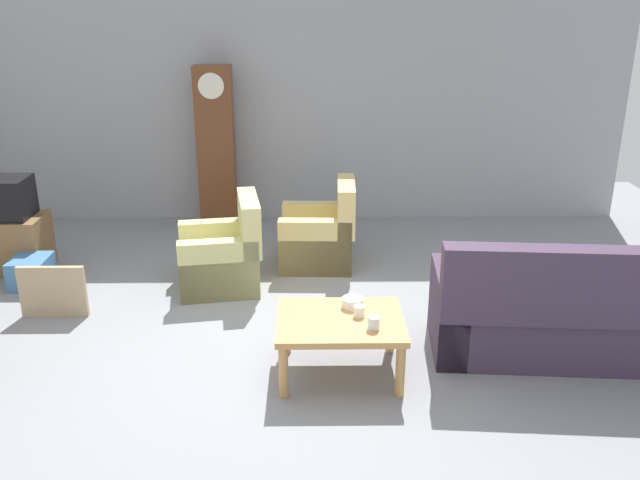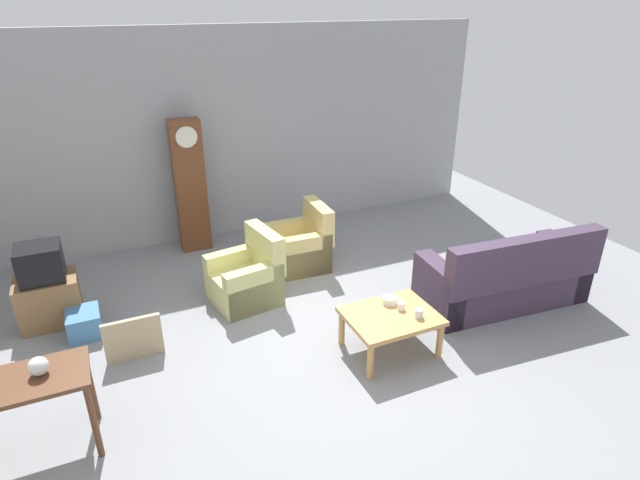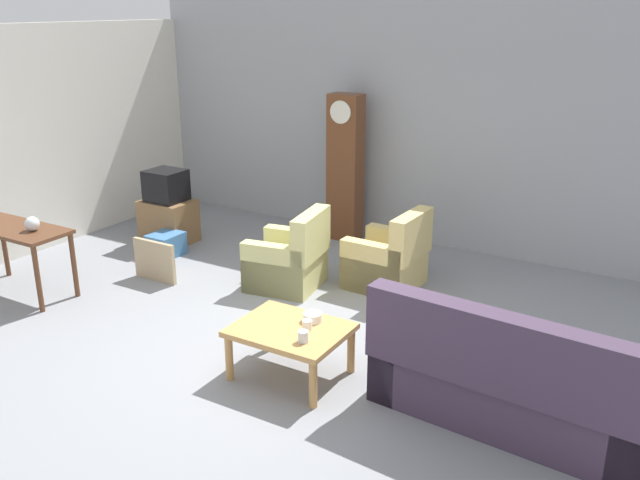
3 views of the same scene
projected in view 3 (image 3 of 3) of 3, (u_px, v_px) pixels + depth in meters
The scene contains 17 objects.
ground_plane at pixel (270, 346), 6.46m from camera, with size 10.40×10.40×0.00m, color gray.
garage_door_wall at pixel (423, 125), 8.86m from camera, with size 8.40×0.16×3.20m, color #9EA0A5.
pegboard_wall_left at pixel (5, 146), 8.33m from camera, with size 0.12×6.40×2.88m, color silver.
couch_floral at pixel (509, 382), 5.17m from camera, with size 2.16×1.04×1.04m.
armchair_olive_near at pixel (289, 262), 7.74m from camera, with size 0.90×0.88×0.92m.
armchair_olive_far at pixel (389, 261), 7.75m from camera, with size 0.82×0.79×0.92m.
coffee_table_wood at pixel (290, 334), 5.83m from camera, with size 0.96×0.76×0.47m.
console_table_dark at pixel (16, 237), 7.46m from camera, with size 1.30×0.56×0.78m.
grandfather_clock at pixel (345, 168), 9.12m from camera, with size 0.44×0.30×1.99m.
tv_stand_cabinet at pixel (169, 221), 9.23m from camera, with size 0.68×0.52×0.58m, color brown.
tv_crt at pixel (166, 185), 9.06m from camera, with size 0.48×0.44×0.42m, color black.
framed_picture_leaning at pixel (155, 261), 7.93m from camera, with size 0.60×0.05×0.49m, color tan.
storage_box_blue at pixel (166, 245), 8.75m from camera, with size 0.36×0.42×0.30m, color teal.
glass_dome_cloche at pixel (32, 224), 7.27m from camera, with size 0.16×0.16×0.16m, color silver.
cup_white_porcelain at pixel (307, 325), 5.76m from camera, with size 0.09×0.09×0.08m, color white.
cup_blue_rimmed at pixel (303, 336), 5.54m from camera, with size 0.09×0.09×0.10m, color silver.
bowl_white_stacked at pixel (313, 317), 5.91m from camera, with size 0.17×0.17×0.08m, color white.
Camera 3 is at (3.34, -4.72, 3.10)m, focal length 37.91 mm.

